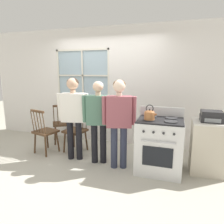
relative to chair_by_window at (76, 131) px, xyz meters
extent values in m
plane|color=#B2AD9E|center=(0.47, -0.57, -0.45)|extent=(16.00, 16.00, 0.00)
cube|color=white|center=(-1.81, 0.83, 0.90)|extent=(1.85, 0.06, 2.70)
cube|color=white|center=(2.08, 0.83, 0.90)|extent=(3.17, 0.06, 2.70)
cube|color=white|center=(-0.19, 0.83, 0.04)|extent=(1.38, 0.06, 0.98)
cube|color=white|center=(-0.19, 0.83, 2.01)|extent=(1.38, 0.06, 0.47)
cube|color=silver|center=(-0.19, 0.75, 0.51)|extent=(1.44, 0.10, 0.03)
cube|color=#9EB7C6|center=(-0.19, 0.84, 1.15)|extent=(1.32, 0.01, 1.19)
cube|color=silver|center=(-0.19, 0.81, 1.15)|extent=(0.04, 0.02, 1.25)
cube|color=silver|center=(-0.19, 0.81, 1.15)|extent=(1.38, 0.02, 0.04)
cube|color=silver|center=(-0.86, 0.81, 1.15)|extent=(0.04, 0.03, 1.25)
cube|color=silver|center=(0.48, 0.81, 1.15)|extent=(0.04, 0.03, 1.25)
cube|color=silver|center=(-0.19, 0.81, 1.75)|extent=(1.38, 0.03, 0.04)
cube|color=silver|center=(-0.19, 0.81, 0.55)|extent=(1.38, 0.03, 0.04)
cube|color=#4C331E|center=(0.00, -0.02, 0.01)|extent=(0.48, 0.47, 0.04)
cylinder|color=#4C331E|center=(-0.20, -0.15, -0.23)|extent=(0.08, 0.07, 0.44)
cylinder|color=#4C331E|center=(0.14, -0.21, -0.23)|extent=(0.07, 0.08, 0.44)
cylinder|color=#4C331E|center=(-0.14, 0.17, -0.23)|extent=(0.07, 0.08, 0.44)
cylinder|color=#4C331E|center=(0.19, 0.11, -0.23)|extent=(0.08, 0.07, 0.44)
cylinder|color=#4C331E|center=(-0.15, 0.18, 0.23)|extent=(0.03, 0.07, 0.45)
cylinder|color=#4C331E|center=(-0.06, 0.16, 0.23)|extent=(0.03, 0.07, 0.45)
cylinder|color=#4C331E|center=(0.03, 0.15, 0.23)|extent=(0.03, 0.07, 0.45)
cylinder|color=#4C331E|center=(0.11, 0.13, 0.23)|extent=(0.03, 0.07, 0.45)
cylinder|color=#4C331E|center=(0.20, 0.12, 0.23)|extent=(0.03, 0.07, 0.45)
cube|color=#4C331E|center=(0.03, 0.15, 0.47)|extent=(0.38, 0.10, 0.04)
cube|color=#4C331E|center=(-0.59, 0.42, 0.01)|extent=(0.57, 0.57, 0.04)
cylinder|color=#4C331E|center=(-0.54, 0.64, -0.23)|extent=(0.06, 0.09, 0.44)
cylinder|color=#4C331E|center=(-0.82, 0.45, -0.23)|extent=(0.09, 0.06, 0.44)
cylinder|color=#4C331E|center=(-0.36, 0.38, -0.23)|extent=(0.09, 0.06, 0.44)
cylinder|color=#4C331E|center=(-0.64, 0.19, -0.23)|extent=(0.06, 0.09, 0.44)
cylinder|color=#4C331E|center=(-0.35, 0.38, 0.23)|extent=(0.05, 0.06, 0.45)
cylinder|color=#4C331E|center=(-0.42, 0.33, 0.23)|extent=(0.05, 0.06, 0.45)
cylinder|color=#4C331E|center=(-0.49, 0.28, 0.23)|extent=(0.05, 0.06, 0.45)
cylinder|color=#4C331E|center=(-0.57, 0.22, 0.23)|extent=(0.05, 0.06, 0.45)
cylinder|color=#4C331E|center=(-0.64, 0.17, 0.23)|extent=(0.05, 0.06, 0.45)
cube|color=#4C331E|center=(-0.49, 0.28, 0.47)|extent=(0.34, 0.25, 0.04)
cube|color=#4C331E|center=(-0.57, -0.26, 0.01)|extent=(0.51, 0.50, 0.04)
cylinder|color=#4C331E|center=(-0.36, -0.15, -0.23)|extent=(0.08, 0.07, 0.44)
cylinder|color=#4C331E|center=(-0.69, -0.06, -0.23)|extent=(0.07, 0.08, 0.44)
cylinder|color=#4C331E|center=(-0.44, -0.46, -0.23)|extent=(0.07, 0.08, 0.44)
cylinder|color=#4C331E|center=(-0.77, -0.37, -0.23)|extent=(0.08, 0.07, 0.44)
cylinder|color=#4C331E|center=(-0.44, -0.47, 0.23)|extent=(0.03, 0.07, 0.45)
cylinder|color=#4C331E|center=(-0.52, -0.45, 0.23)|extent=(0.03, 0.07, 0.45)
cylinder|color=#4C331E|center=(-0.61, -0.42, 0.23)|extent=(0.03, 0.07, 0.45)
cylinder|color=#4C331E|center=(-0.70, -0.40, 0.23)|extent=(0.03, 0.07, 0.45)
cylinder|color=#4C331E|center=(-0.78, -0.38, 0.23)|extent=(0.03, 0.07, 0.45)
cube|color=#4C331E|center=(-0.61, -0.42, 0.47)|extent=(0.38, 0.14, 0.04)
cylinder|color=black|center=(0.08, -0.38, -0.07)|extent=(0.12, 0.12, 0.77)
cylinder|color=black|center=(0.25, -0.34, -0.07)|extent=(0.12, 0.12, 0.77)
cube|color=white|center=(0.16, -0.36, 0.58)|extent=(0.48, 0.29, 0.54)
cylinder|color=white|center=(-0.09, -0.43, 0.60)|extent=(0.10, 0.12, 0.50)
cylinder|color=white|center=(0.43, -0.33, 0.60)|extent=(0.10, 0.12, 0.50)
cylinder|color=tan|center=(0.16, -0.36, 0.88)|extent=(0.10, 0.10, 0.07)
sphere|color=tan|center=(0.16, -0.36, 1.03)|extent=(0.22, 0.22, 0.22)
ellipsoid|color=#332319|center=(0.16, -0.35, 1.05)|extent=(0.22, 0.22, 0.18)
cylinder|color=black|center=(0.59, -0.39, -0.08)|extent=(0.12, 0.12, 0.75)
cylinder|color=black|center=(0.75, -0.34, -0.08)|extent=(0.12, 0.12, 0.75)
cube|color=#4C7560|center=(0.67, -0.36, 0.56)|extent=(0.47, 0.32, 0.53)
cylinder|color=#4C7560|center=(0.43, -0.45, 0.58)|extent=(0.10, 0.13, 0.49)
cylinder|color=#4C7560|center=(0.92, -0.32, 0.58)|extent=(0.10, 0.13, 0.49)
cylinder|color=beige|center=(0.67, -0.36, 0.86)|extent=(0.10, 0.10, 0.06)
sphere|color=beige|center=(0.67, -0.36, 0.99)|extent=(0.19, 0.19, 0.19)
ellipsoid|color=silver|center=(0.67, -0.35, 1.00)|extent=(0.19, 0.19, 0.15)
cylinder|color=#2D3347|center=(1.00, -0.47, -0.07)|extent=(0.12, 0.12, 0.76)
cylinder|color=#2D3347|center=(1.16, -0.43, -0.07)|extent=(0.12, 0.12, 0.76)
cube|color=#934C56|center=(1.08, -0.45, 0.58)|extent=(0.47, 0.32, 0.54)
cylinder|color=#934C56|center=(0.84, -0.54, 0.60)|extent=(0.10, 0.13, 0.50)
cylinder|color=#934C56|center=(1.33, -0.40, 0.60)|extent=(0.10, 0.13, 0.50)
cylinder|color=beige|center=(1.08, -0.45, 0.88)|extent=(0.10, 0.10, 0.06)
sphere|color=beige|center=(1.08, -0.45, 1.01)|extent=(0.21, 0.21, 0.21)
ellipsoid|color=brown|center=(1.08, -0.44, 1.03)|extent=(0.21, 0.21, 0.17)
cube|color=silver|center=(1.78, -0.36, 0.00)|extent=(0.76, 0.64, 0.90)
cube|color=black|center=(1.78, -0.36, 0.46)|extent=(0.74, 0.61, 0.02)
cylinder|color=#2D2D30|center=(1.61, -0.49, 0.48)|extent=(0.20, 0.20, 0.02)
cylinder|color=#2D2D30|center=(1.95, -0.49, 0.48)|extent=(0.20, 0.20, 0.02)
cylinder|color=#2D2D30|center=(1.61, -0.23, 0.48)|extent=(0.20, 0.20, 0.02)
cylinder|color=#2D2D30|center=(1.95, -0.23, 0.48)|extent=(0.20, 0.20, 0.02)
cube|color=silver|center=(1.78, -0.07, 0.55)|extent=(0.76, 0.06, 0.16)
cube|color=black|center=(1.78, -0.69, -0.06)|extent=(0.47, 0.01, 0.32)
cylinder|color=silver|center=(1.78, -0.71, 0.19)|extent=(0.53, 0.02, 0.02)
cylinder|color=#232326|center=(1.55, -0.69, 0.34)|extent=(0.04, 0.02, 0.04)
cylinder|color=#232326|center=(1.70, -0.69, 0.34)|extent=(0.04, 0.02, 0.04)
cylinder|color=#232326|center=(1.85, -0.69, 0.34)|extent=(0.04, 0.02, 0.04)
cylinder|color=#232326|center=(2.00, -0.69, 0.34)|extent=(0.04, 0.02, 0.04)
cylinder|color=#A86638|center=(1.61, -0.49, 0.54)|extent=(0.17, 0.17, 0.12)
ellipsoid|color=#A86638|center=(1.61, -0.49, 0.60)|extent=(0.16, 0.16, 0.07)
sphere|color=black|center=(1.61, -0.49, 0.65)|extent=(0.03, 0.03, 0.03)
cylinder|color=#A86638|center=(1.69, -0.49, 0.56)|extent=(0.08, 0.03, 0.07)
torus|color=black|center=(1.61, -0.49, 0.67)|extent=(0.12, 0.01, 0.12)
cylinder|color=#935B3D|center=(-0.51, 0.74, 0.58)|extent=(0.17, 0.17, 0.11)
cylinder|color=#33261C|center=(-0.51, 0.74, 0.63)|extent=(0.15, 0.15, 0.01)
cone|color=#2D7038|center=(-0.49, 0.75, 0.70)|extent=(0.05, 0.04, 0.12)
cone|color=#2D7038|center=(-0.51, 0.76, 0.66)|extent=(0.04, 0.05, 0.06)
cone|color=#2D7038|center=(-0.53, 0.75, 0.69)|extent=(0.06, 0.06, 0.12)
cone|color=#2D7038|center=(-0.53, 0.73, 0.68)|extent=(0.05, 0.04, 0.10)
cone|color=#2D7038|center=(-0.51, 0.71, 0.66)|extent=(0.04, 0.05, 0.06)
cone|color=#2D7038|center=(-0.49, 0.72, 0.70)|extent=(0.07, 0.06, 0.13)
cube|color=black|center=(0.04, 0.23, 0.32)|extent=(0.23, 0.13, 0.26)
torus|color=black|center=(0.03, 0.16, 0.49)|extent=(0.14, 0.14, 0.01)
cube|color=beige|center=(2.57, -0.15, -0.02)|extent=(0.55, 0.50, 0.87)
cube|color=beige|center=(2.57, -0.15, 0.43)|extent=(0.55, 0.50, 0.03)
cube|color=#232326|center=(2.57, -0.17, 0.50)|extent=(0.34, 0.28, 0.10)
cube|color=#232326|center=(2.57, -0.17, 0.59)|extent=(0.32, 0.27, 0.08)
cube|color=gray|center=(2.57, -0.31, 0.50)|extent=(0.24, 0.01, 0.06)
camera|label=1|loc=(1.98, -3.67, 1.27)|focal=32.00mm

